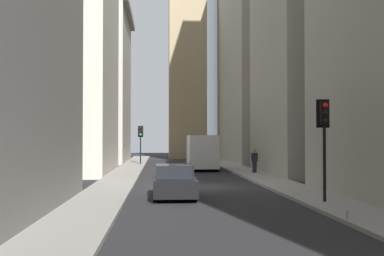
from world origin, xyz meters
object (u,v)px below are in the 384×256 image
Objects in this scene: sedan_black at (174,182)px; traffic_light_foreground at (324,126)px; pedestrian at (255,160)px; discarded_bottle at (347,215)px; delivery_truck at (201,152)px; traffic_light_midblock at (141,136)px.

traffic_light_foreground reaches higher than sedan_black.
sedan_black is at bearing 156.05° from pedestrian.
pedestrian is (13.92, -6.18, 0.38)m from sedan_black.
discarded_bottle is (-20.87, 1.23, -0.80)m from pedestrian.
delivery_truck is 1.50× the size of sedan_black.
traffic_light_foreground is at bearing 178.20° from pedestrian.
traffic_light_midblock is (30.27, 8.14, -0.16)m from traffic_light_foreground.
sedan_black is 8.55m from discarded_bottle.
traffic_light_midblock is at bearing 5.17° from sedan_black.
discarded_bottle is (-6.95, -4.95, -0.42)m from sedan_black.
traffic_light_midblock is 2.22× the size of pedestrian.
traffic_light_foreground is at bearing -116.78° from sedan_black.
traffic_light_foreground reaches higher than pedestrian.
traffic_light_foreground is 14.54× the size of discarded_bottle.
traffic_light_foreground is at bearing -9.72° from discarded_bottle.
pedestrian is (-13.50, -8.66, -1.81)m from traffic_light_midblock.
pedestrian reaches higher than sedan_black.
sedan_black is 15.23m from pedestrian.
discarded_bottle is at bearing -175.31° from delivery_truck.
sedan_black is 1.16× the size of traffic_light_midblock.
delivery_truck reaches higher than sedan_black.
traffic_light_foreground is (-2.85, -5.66, 2.36)m from sedan_black.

